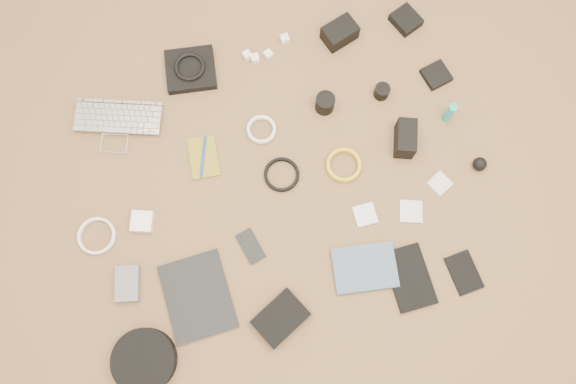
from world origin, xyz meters
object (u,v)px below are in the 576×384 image
object	(u,v)px
laptop	(117,129)
tablet	(198,297)
phone	(251,246)
headphone_case	(144,360)
dslr_camera	(340,33)
paperback	(369,291)

from	to	relation	value
laptop	tablet	bearing A→B (deg)	-59.09
laptop	phone	bearing A→B (deg)	-37.86
headphone_case	laptop	bearing A→B (deg)	82.07
dslr_camera	tablet	size ratio (longest dim) A/B	0.44
laptop	dslr_camera	xyz separation A→B (m)	(0.85, 0.09, 0.02)
dslr_camera	laptop	bearing A→B (deg)	171.20
headphone_case	phone	bearing A→B (deg)	29.39
dslr_camera	tablet	bearing A→B (deg)	-150.70
tablet	headphone_case	size ratio (longest dim) A/B	1.33
tablet	laptop	bearing A→B (deg)	100.47
phone	paperback	xyz separation A→B (m)	(0.31, -0.26, 0.01)
laptop	paperback	distance (m)	1.01
headphone_case	dslr_camera	bearing A→B (deg)	41.96
tablet	phone	bearing A→B (deg)	26.89
laptop	paperback	xyz separation A→B (m)	(0.63, -0.80, -0.00)
paperback	headphone_case	bearing A→B (deg)	99.29
phone	paperback	bearing A→B (deg)	-50.43
phone	paperback	size ratio (longest dim) A/B	0.54
laptop	tablet	size ratio (longest dim) A/B	1.14
headphone_case	paperback	bearing A→B (deg)	-1.97
laptop	phone	distance (m)	0.62
tablet	paperback	world-z (taller)	paperback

